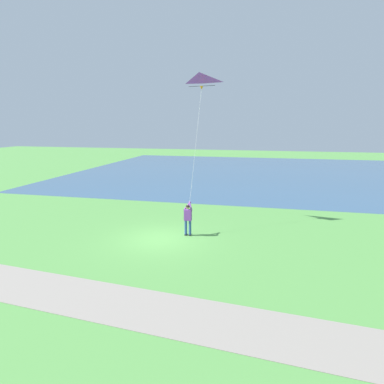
# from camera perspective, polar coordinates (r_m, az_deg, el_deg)

# --- Properties ---
(ground_plane) EXTENTS (120.00, 120.00, 0.00)m
(ground_plane) POSITION_cam_1_polar(r_m,az_deg,el_deg) (17.91, -5.58, -8.07)
(ground_plane) COLOR #569947
(lake_water) EXTENTS (36.00, 44.00, 0.01)m
(lake_water) POSITION_cam_1_polar(r_m,az_deg,el_deg) (42.49, 10.91, 3.38)
(lake_water) COLOR #385B7F
(lake_water) RESTS_ON ground
(walkway_path) EXTENTS (5.43, 32.08, 0.02)m
(walkway_path) POSITION_cam_1_polar(r_m,az_deg,el_deg) (11.66, -6.57, -19.60)
(walkway_path) COLOR gray
(walkway_path) RESTS_ON ground
(person_kite_flyer) EXTENTS (0.62, 0.52, 1.83)m
(person_kite_flyer) POSITION_cam_1_polar(r_m,az_deg,el_deg) (18.10, -0.70, -4.31)
(person_kite_flyer) COLOR #232328
(person_kite_flyer) RESTS_ON ground
(flying_kite) EXTENTS (3.00, 1.88, 7.00)m
(flying_kite) POSITION_cam_1_polar(r_m,az_deg,el_deg) (20.27, 1.26, 18.37)
(flying_kite) COLOR purple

